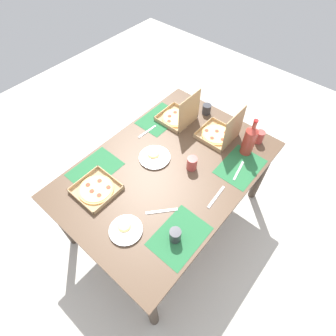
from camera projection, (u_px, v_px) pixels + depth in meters
The scene contains 20 objects.
ground_plane at pixel (168, 216), 2.56m from camera, with size 6.00×6.00×0.00m, color beige.
dining_table at pixel (168, 176), 2.03m from camera, with size 1.58×1.09×0.76m.
placemat_near_left at pixel (160, 119), 2.28m from camera, with size 0.36×0.26×0.00m, color #236638.
placemat_near_right at pixel (95, 169), 1.95m from camera, with size 0.36×0.26×0.00m, color #236638.
placemat_far_left at pixel (240, 167), 1.96m from camera, with size 0.36×0.26×0.00m, color #236638.
placemat_far_right at pixel (180, 236), 1.63m from camera, with size 0.36×0.26×0.00m, color #236638.
pizza_box_corner_left at pixel (220, 133), 2.11m from camera, with size 0.27×0.27×0.30m.
pizza_box_edge_far at pixel (96, 189), 1.83m from camera, with size 0.27×0.27×0.04m.
pizza_box_corner_right at pixel (179, 116), 2.23m from camera, with size 0.27×0.27×0.30m.
plate_near_right at pixel (126, 230), 1.65m from camera, with size 0.21×0.21×0.03m.
plate_middle at pixel (155, 157), 2.01m from camera, with size 0.23×0.23×0.03m.
soda_bottle at pixel (249, 140), 1.95m from camera, with size 0.09×0.09×0.32m.
cup_red at pixel (259, 137), 2.07m from camera, with size 0.07×0.07×0.10m, color #BF4742.
cup_spare at pixel (175, 235), 1.59m from camera, with size 0.07×0.07×0.10m, color #333338.
cup_dark at pixel (207, 109), 2.29m from camera, with size 0.07×0.07×0.09m, color #333338.
cup_clear_left at pixel (192, 163), 1.91m from camera, with size 0.08×0.08×0.10m, color #BF4742.
knife_by_far_left at pixel (162, 211), 1.74m from camera, with size 0.21×0.02×0.01m, color #B7B7BC.
fork_by_near_right at pixel (239, 171), 1.94m from camera, with size 0.19×0.02×0.01m, color #B7B7BC.
fork_by_near_left at pixel (147, 131), 2.18m from camera, with size 0.19×0.02×0.01m, color #B7B7BC.
knife_by_far_right at pixel (216, 197), 1.80m from camera, with size 0.21×0.02×0.01m, color #B7B7BC.
Camera 1 is at (0.91, 0.77, 2.31)m, focal length 28.54 mm.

